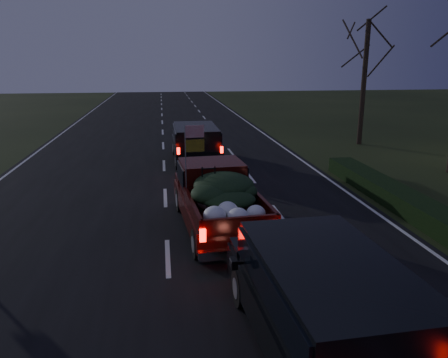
{
  "coord_description": "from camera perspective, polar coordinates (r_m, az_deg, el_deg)",
  "views": [
    {
      "loc": [
        -0.02,
        -10.12,
        4.78
      ],
      "look_at": [
        1.79,
        2.55,
        1.3
      ],
      "focal_mm": 35.0,
      "sensor_mm": 36.0,
      "label": 1
    }
  ],
  "objects": [
    {
      "name": "ground",
      "position": [
        11.19,
        -7.36,
        -10.21
      ],
      "size": [
        120.0,
        120.0,
        0.0
      ],
      "primitive_type": "plane",
      "color": "black",
      "rests_on": "ground"
    },
    {
      "name": "road_asphalt",
      "position": [
        11.19,
        -7.36,
        -10.17
      ],
      "size": [
        14.0,
        120.0,
        0.02
      ],
      "primitive_type": "cube",
      "color": "black",
      "rests_on": "ground"
    },
    {
      "name": "hedge_row",
      "position": [
        15.91,
        21.74,
        -2.25
      ],
      "size": [
        1.0,
        10.0,
        0.6
      ],
      "primitive_type": "cube",
      "color": "black",
      "rests_on": "ground"
    },
    {
      "name": "bare_tree_far",
      "position": [
        26.73,
        18.1,
        15.47
      ],
      "size": [
        3.6,
        3.6,
        7.0
      ],
      "color": "black",
      "rests_on": "ground"
    },
    {
      "name": "pickup_truck",
      "position": [
        12.64,
        -0.83,
        -2.08
      ],
      "size": [
        2.38,
        5.35,
        2.74
      ],
      "rotation": [
        0.0,
        0.0,
        0.07
      ],
      "color": "#3E0B08",
      "rests_on": "ground"
    },
    {
      "name": "lead_suv",
      "position": [
        21.14,
        -3.73,
        5.12
      ],
      "size": [
        2.11,
        5.0,
        1.43
      ],
      "rotation": [
        0.0,
        0.0,
        0.01
      ],
      "color": "black",
      "rests_on": "ground"
    },
    {
      "name": "rear_suv",
      "position": [
        7.42,
        13.1,
        -14.84
      ],
      "size": [
        2.54,
        5.24,
        1.48
      ],
      "rotation": [
        0.0,
        0.0,
        0.05
      ],
      "color": "black",
      "rests_on": "ground"
    }
  ]
}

